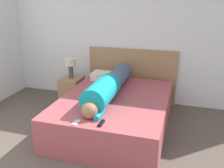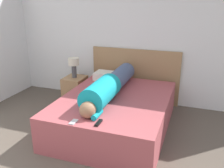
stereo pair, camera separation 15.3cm
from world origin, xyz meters
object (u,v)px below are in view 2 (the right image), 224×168
Objects in this scene: cell_phone at (74,122)px; bed at (115,113)px; nightstand at (75,89)px; tv_remote at (99,123)px; person_lying at (109,86)px; pillow_near_headboard at (110,76)px; table_lamp at (74,64)px.

bed is at bearing 76.79° from cell_phone.
bed reaches higher than nightstand.
cell_phone is (-0.28, -0.06, -0.01)m from tv_remote.
pillow_near_headboard is at bearing 108.43° from person_lying.
bed is at bearing -34.78° from table_lamp.
cell_phone is at bearing -62.68° from table_lamp.
cell_phone is (0.83, -1.61, -0.22)m from table_lamp.
cell_phone is (0.14, -1.63, -0.06)m from pillow_near_headboard.
tv_remote reaches higher than bed.
table_lamp is at bearing 125.87° from tv_remote.
pillow_near_headboard is (-0.24, 0.73, -0.09)m from person_lying.
nightstand is 3.09× the size of tv_remote.
tv_remote is (1.11, -1.54, 0.27)m from nightstand.
tv_remote is (1.11, -1.54, -0.21)m from table_lamp.
person_lying reaches higher than bed.
bed is 0.41m from person_lying.
cell_phone reaches higher than bed.
person_lying is at bearing 102.03° from tv_remote.
nightstand is 3.57× the size of cell_phone.
table_lamp is 1.91m from tv_remote.
table_lamp reaches higher than cell_phone.
person_lying is at bearing -36.97° from table_lamp.
nightstand is at bearing 125.87° from tv_remote.
person_lying is (0.94, -0.70, 0.41)m from nightstand.
table_lamp reaches higher than tv_remote.
tv_remote reaches higher than nightstand.
person_lying is 3.19× the size of pillow_near_headboard.
bed is 0.94m from cell_phone.
bed is 1.35m from table_lamp.
pillow_near_headboard is 4.21× the size of cell_phone.
cell_phone reaches higher than nightstand.
bed is 0.87m from pillow_near_headboard.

